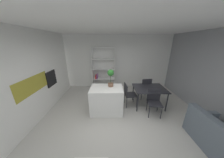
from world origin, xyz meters
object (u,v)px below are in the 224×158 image
object	(u,v)px
dining_chair_island_side	(128,93)
potted_plant_on_island	(111,76)
open_bookshelf	(103,70)
built_in_oven	(51,78)
kitchen_island	(107,100)
dining_chair_near	(154,100)
dining_table	(149,90)
dining_chair_far	(145,87)

from	to	relation	value
dining_chair_island_side	potted_plant_on_island	bearing A→B (deg)	101.22
open_bookshelf	built_in_oven	bearing A→B (deg)	-140.86
kitchen_island	potted_plant_on_island	size ratio (longest dim) A/B	1.83
kitchen_island	dining_chair_near	bearing A→B (deg)	-4.51
dining_table	dining_chair_far	xyz separation A→B (m)	(0.01, 0.48, -0.11)
potted_plant_on_island	open_bookshelf	distance (m)	1.96
built_in_oven	kitchen_island	xyz separation A→B (m)	(2.12, -0.52, -0.63)
dining_table	dining_chair_near	xyz separation A→B (m)	(0.01, -0.49, -0.16)
dining_chair_island_side	built_in_oven	bearing A→B (deg)	80.68
dining_chair_island_side	kitchen_island	bearing A→B (deg)	106.92
dining_chair_near	open_bookshelf	bearing A→B (deg)	138.53
potted_plant_on_island	open_bookshelf	world-z (taller)	open_bookshelf
dining_chair_island_side	dining_chair_far	bearing A→B (deg)	-64.81
open_bookshelf	dining_chair_far	size ratio (longest dim) A/B	2.21
built_in_oven	dining_table	distance (m)	3.77
kitchen_island	dining_table	bearing A→B (deg)	12.43
potted_plant_on_island	open_bookshelf	xyz separation A→B (m)	(-0.40, 1.90, -0.26)
potted_plant_on_island	open_bookshelf	bearing A→B (deg)	101.79
potted_plant_on_island	dining_chair_far	bearing A→B (deg)	25.23
open_bookshelf	dining_chair_near	distance (m)	2.92
dining_chair_near	dining_chair_island_side	size ratio (longest dim) A/B	0.97
dining_chair_near	dining_chair_far	bearing A→B (deg)	97.46
kitchen_island	dining_chair_far	size ratio (longest dim) A/B	1.14
dining_chair_far	open_bookshelf	bearing A→B (deg)	-39.32
open_bookshelf	dining_table	distance (m)	2.54
built_in_oven	potted_plant_on_island	size ratio (longest dim) A/B	0.95
built_in_oven	dining_chair_far	xyz separation A→B (m)	(3.75, 0.32, -0.52)
dining_table	dining_chair_island_side	distance (m)	0.81
built_in_oven	dining_table	world-z (taller)	built_in_oven
built_in_oven	dining_chair_near	xyz separation A→B (m)	(3.75, -0.65, -0.57)
kitchen_island	potted_plant_on_island	world-z (taller)	potted_plant_on_island
built_in_oven	potted_plant_on_island	distance (m)	2.30
kitchen_island	dining_table	size ratio (longest dim) A/B	0.95
dining_chair_near	built_in_oven	bearing A→B (deg)	177.67
dining_chair_far	kitchen_island	bearing A→B (deg)	20.24
potted_plant_on_island	dining_chair_far	xyz separation A→B (m)	(1.49, 0.70, -0.73)
kitchen_island	dining_chair_near	xyz separation A→B (m)	(1.64, -0.13, 0.06)
built_in_oven	open_bookshelf	xyz separation A→B (m)	(1.87, 1.52, -0.05)
open_bookshelf	potted_plant_on_island	bearing A→B (deg)	-78.21
kitchen_island	open_bookshelf	world-z (taller)	open_bookshelf
open_bookshelf	dining_chair_far	world-z (taller)	open_bookshelf
potted_plant_on_island	kitchen_island	bearing A→B (deg)	-136.28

